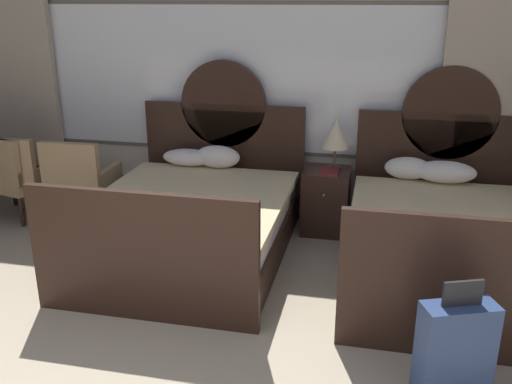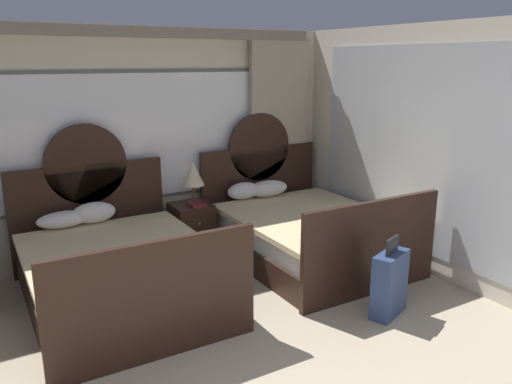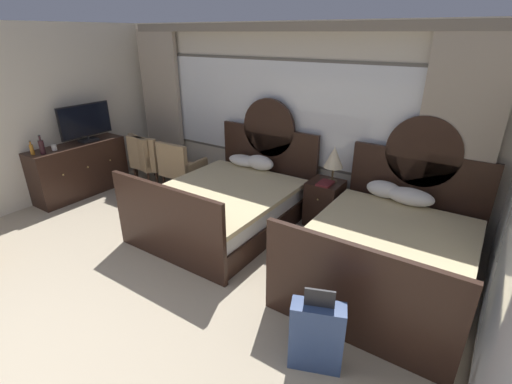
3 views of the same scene
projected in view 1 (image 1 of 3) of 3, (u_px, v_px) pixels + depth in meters
The scene contains 10 objects.
wall_back_window at pixel (236, 83), 5.79m from camera, with size 6.17×0.22×2.70m.
bed_near_window at pixel (194, 219), 5.08m from camera, with size 1.71×2.27×1.65m.
bed_near_mirror at pixel (451, 240), 4.63m from camera, with size 1.71×2.27×1.65m.
nightstand_between_beds at pixel (326, 201), 5.57m from camera, with size 0.45×0.48×0.64m.
table_lamp_on_nightstand at pixel (336, 134), 5.39m from camera, with size 0.27×0.27×0.50m.
book_on_nightstand at pixel (329, 171), 5.37m from camera, with size 0.18×0.26×0.03m.
armchair_by_window_left at pixel (80, 179), 5.72m from camera, with size 0.62×0.62×0.91m.
armchair_by_window_centre at pixel (14, 174), 5.88m from camera, with size 0.75×0.75×0.91m.
armchair_by_window_right at pixel (17, 175), 5.87m from camera, with size 0.67×0.67×0.91m.
suitcase_on_floor at pixel (455, 351), 3.24m from camera, with size 0.47×0.33×0.77m.
Camera 1 is at (1.46, -1.38, 2.25)m, focal length 39.21 mm.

